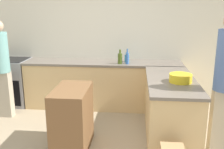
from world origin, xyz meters
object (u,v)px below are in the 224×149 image
Objects in this scene: range_oven at (11,82)px; mixing_bowl at (181,78)px; olive_oil_bottle at (120,58)px; water_bottle_blue at (127,58)px; person_by_range at (1,65)px; dish_soap_bottle at (127,58)px; island_table at (72,119)px.

mixing_bowl is (3.08, -1.24, 0.50)m from range_oven.
mixing_bowl is 1.20× the size of olive_oil_bottle.
water_bottle_blue reaches higher than range_oven.
water_bottle_blue is 0.16× the size of person_by_range.
range_oven is at bearing -179.53° from dish_soap_bottle.
range_oven is at bearing 176.14° from olive_oil_bottle.
mixing_bowl is at bearing -21.87° from range_oven.
mixing_bowl is at bearing 12.66° from island_table.
person_by_range is (-1.45, 0.95, 0.50)m from island_table.
person_by_range is (-2.00, -0.46, -0.06)m from olive_oil_bottle.
island_table is at bearing -33.39° from person_by_range.
water_bottle_blue is at bearing -3.65° from range_oven.
mixing_bowl reaches higher than island_table.
island_table is 1.80m from person_by_range.
range_oven is at bearing 158.13° from mixing_bowl.
water_bottle_blue is at bearing -85.16° from dish_soap_bottle.
olive_oil_bottle is (0.55, 1.42, 0.57)m from island_table.
water_bottle_blue is at bearing 64.24° from island_table.
dish_soap_bottle reaches higher than mixing_bowl.
olive_oil_bottle is (-0.90, 1.09, 0.04)m from mixing_bowl.
island_table is 4.67× the size of dish_soap_bottle.
olive_oil_bottle reaches higher than mixing_bowl.
range_oven is 0.54× the size of person_by_range.
olive_oil_bottle is at bearing 129.66° from mixing_bowl.
mixing_bowl is 2.97m from person_by_range.
range_oven reaches higher than island_table.
dish_soap_bottle reaches higher than range_oven.
range_oven is 2.25m from olive_oil_bottle.
dish_soap_bottle is at bearing 94.84° from water_bottle_blue.
person_by_range reaches higher than water_bottle_blue.
range_oven is 1.05× the size of island_table.
water_bottle_blue is at bearing 125.33° from mixing_bowl.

